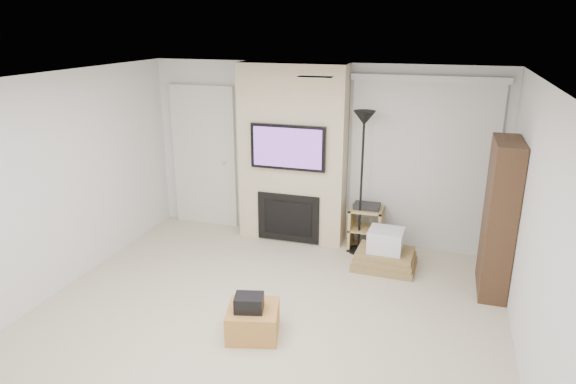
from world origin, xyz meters
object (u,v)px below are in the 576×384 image
(box_stack, at_px, (385,253))
(bookshelf, at_px, (499,218))
(av_stand, at_px, (366,225))
(floor_lamp, at_px, (363,143))
(ottoman, at_px, (253,321))

(box_stack, xyz_separation_m, bookshelf, (1.27, -0.20, 0.70))
(av_stand, xyz_separation_m, box_stack, (0.33, -0.51, -0.15))
(floor_lamp, bearing_deg, ottoman, -106.37)
(ottoman, height_order, bookshelf, bookshelf)
(av_stand, xyz_separation_m, bookshelf, (1.60, -0.71, 0.55))
(box_stack, bearing_deg, av_stand, 123.13)
(av_stand, distance_m, bookshelf, 1.83)
(ottoman, distance_m, av_stand, 2.53)
(av_stand, relative_size, bookshelf, 0.37)
(box_stack, bearing_deg, floor_lamp, 136.25)
(ottoman, relative_size, bookshelf, 0.28)
(box_stack, bearing_deg, ottoman, -119.53)
(av_stand, height_order, bookshelf, bookshelf)
(floor_lamp, bearing_deg, box_stack, -43.75)
(av_stand, bearing_deg, bookshelf, -23.89)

